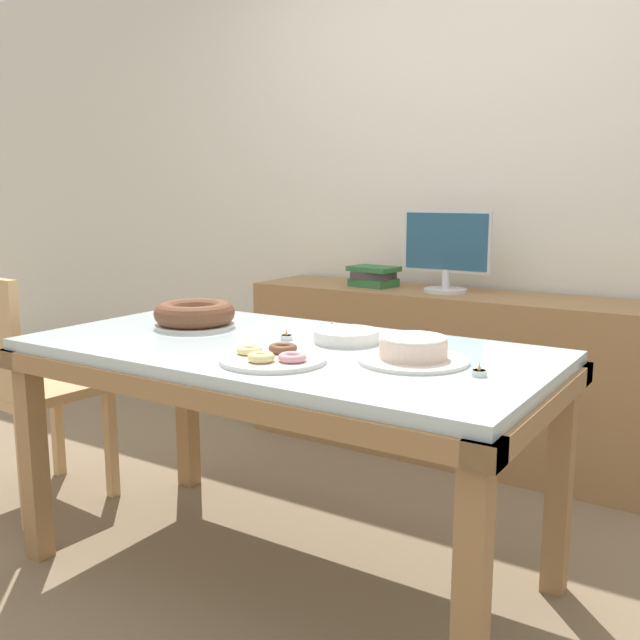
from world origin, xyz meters
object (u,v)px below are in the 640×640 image
object	(u,v)px
chair	(20,380)
cake_chocolate_round	(413,352)
tealight_right_edge	(479,372)
plate_stack	(346,336)
computer_monitor	(446,251)
tealight_near_front	(332,328)
pastry_platter	(273,358)
book_stack	(374,276)
tealight_near_cakes	(286,337)
cake_golden_bundt	(195,315)

from	to	relation	value
chair	cake_chocolate_round	xyz separation A→B (m)	(1.61, 0.15, 0.28)
chair	tealight_right_edge	world-z (taller)	chair
plate_stack	computer_monitor	bearing A→B (deg)	97.90
tealight_right_edge	tealight_near_front	bearing A→B (deg)	154.08
pastry_platter	tealight_near_front	bearing A→B (deg)	101.77
book_stack	pastry_platter	world-z (taller)	book_stack
chair	tealight_near_front	distance (m)	1.27
plate_stack	tealight_right_edge	distance (m)	0.54
book_stack	tealight_near_front	world-z (taller)	book_stack
book_stack	pastry_platter	size ratio (longest dim) A/B	0.82
pastry_platter	tealight_right_edge	xyz separation A→B (m)	(0.54, 0.16, -0.00)
tealight_right_edge	tealight_near_cakes	bearing A→B (deg)	171.28
cake_golden_bundt	plate_stack	xyz separation A→B (m)	(0.58, 0.07, -0.02)
plate_stack	tealight_near_front	size ratio (longest dim) A/B	5.25
computer_monitor	cake_golden_bundt	xyz separation A→B (m)	(-0.42, -1.25, -0.16)
book_stack	plate_stack	bearing A→B (deg)	-65.27
chair	pastry_platter	distance (m)	1.30
chair	book_stack	size ratio (longest dim) A/B	3.78
tealight_near_cakes	tealight_right_edge	bearing A→B (deg)	-8.72
chair	pastry_platter	xyz separation A→B (m)	(1.27, -0.06, 0.26)
pastry_platter	plate_stack	distance (m)	0.34
cake_chocolate_round	cake_golden_bundt	xyz separation A→B (m)	(-0.88, 0.06, 0.02)
pastry_platter	computer_monitor	bearing A→B (deg)	94.75
book_stack	chair	bearing A→B (deg)	-117.62
cake_chocolate_round	tealight_near_front	size ratio (longest dim) A/B	7.89
chair	cake_chocolate_round	bearing A→B (deg)	5.33
book_stack	pastry_platter	xyz separation A→B (m)	(0.51, -1.53, -0.05)
cake_golden_bundt	plate_stack	size ratio (longest dim) A/B	1.35
chair	cake_golden_bundt	xyz separation A→B (m)	(0.73, 0.21, 0.30)
book_stack	cake_chocolate_round	world-z (taller)	book_stack
chair	cake_chocolate_round	distance (m)	1.64
book_stack	tealight_right_edge	world-z (taller)	book_stack
computer_monitor	tealight_near_front	world-z (taller)	computer_monitor
chair	tealight_near_front	xyz separation A→B (m)	(1.18, 0.41, 0.26)
pastry_platter	tealight_right_edge	size ratio (longest dim) A/B	7.58
cake_golden_bundt	tealight_near_cakes	xyz separation A→B (m)	(0.40, -0.01, -0.03)
cake_chocolate_round	tealight_near_cakes	size ratio (longest dim) A/B	7.89
cake_chocolate_round	chair	bearing A→B (deg)	-174.67
tealight_near_cakes	cake_golden_bundt	bearing A→B (deg)	179.13
computer_monitor	plate_stack	bearing A→B (deg)	-82.10
chair	pastry_platter	bearing A→B (deg)	-2.82
chair	tealight_right_edge	bearing A→B (deg)	3.15
pastry_platter	tealight_near_front	xyz separation A→B (m)	(-0.10, 0.48, -0.00)
computer_monitor	tealight_right_edge	world-z (taller)	computer_monitor
computer_monitor	cake_golden_bundt	distance (m)	1.33
tealight_near_front	tealight_near_cakes	distance (m)	0.21
cake_golden_bundt	tealight_right_edge	xyz separation A→B (m)	(1.09, -0.11, -0.03)
cake_chocolate_round	tealight_near_cakes	bearing A→B (deg)	173.31
plate_stack	chair	bearing A→B (deg)	-167.97
book_stack	cake_golden_bundt	xyz separation A→B (m)	(-0.04, -1.25, -0.02)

